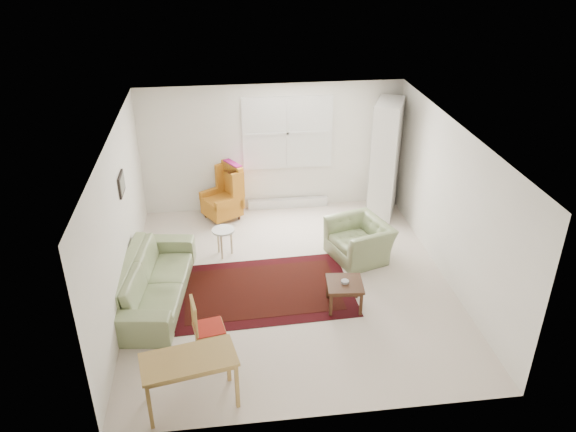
{
  "coord_description": "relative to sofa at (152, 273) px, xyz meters",
  "views": [
    {
      "loc": [
        -0.98,
        -7.36,
        5.12
      ],
      "look_at": [
        0.0,
        0.3,
        1.05
      ],
      "focal_mm": 35.0,
      "sensor_mm": 36.0,
      "label": 1
    }
  ],
  "objects": [
    {
      "name": "room",
      "position": [
        2.12,
        0.37,
        0.79
      ],
      "size": [
        5.04,
        5.54,
        2.51
      ],
      "color": "beige",
      "rests_on": "ground"
    },
    {
      "name": "stool",
      "position": [
        1.08,
        1.14,
        -0.21
      ],
      "size": [
        0.46,
        0.46,
        0.51
      ],
      "primitive_type": null,
      "rotation": [
        0.0,
        0.0,
        0.22
      ],
      "color": "white",
      "rests_on": "ground"
    },
    {
      "name": "coffee_table",
      "position": [
        2.81,
        -0.56,
        -0.26
      ],
      "size": [
        0.57,
        0.57,
        0.43
      ],
      "primitive_type": null,
      "rotation": [
        0.0,
        0.0,
        -0.1
      ],
      "color": "#3E2213",
      "rests_on": "ground"
    },
    {
      "name": "desk_chair",
      "position": [
        0.83,
        -1.36,
        -0.02
      ],
      "size": [
        0.46,
        0.46,
        0.89
      ],
      "primitive_type": null,
      "rotation": [
        0.0,
        0.0,
        1.75
      ],
      "color": "#B08B47",
      "rests_on": "ground"
    },
    {
      "name": "cabinet",
      "position": [
        4.2,
        2.36,
        0.66
      ],
      "size": [
        0.8,
        1.02,
        2.25
      ],
      "primitive_type": null,
      "rotation": [
        0.0,
        0.0,
        -0.41
      ],
      "color": "white",
      "rests_on": "ground"
    },
    {
      "name": "desk",
      "position": [
        0.61,
        -2.19,
        -0.12
      ],
      "size": [
        1.18,
        0.75,
        0.69
      ],
      "primitive_type": null,
      "rotation": [
        0.0,
        0.0,
        0.19
      ],
      "color": "#B08B47",
      "rests_on": "ground"
    },
    {
      "name": "rug",
      "position": [
        1.63,
        -0.0,
        -0.46
      ],
      "size": [
        2.85,
        1.89,
        0.03
      ],
      "primitive_type": null,
      "rotation": [
        0.0,
        0.0,
        0.04
      ],
      "color": "black",
      "rests_on": "ground"
    },
    {
      "name": "wingback_chair",
      "position": [
        1.08,
        2.51,
        0.08
      ],
      "size": [
        0.9,
        0.88,
        1.1
      ],
      "primitive_type": null,
      "rotation": [
        0.0,
        0.0,
        -1.03
      ],
      "color": "#C1761D",
      "rests_on": "ground"
    },
    {
      "name": "sofa",
      "position": [
        0.0,
        0.0,
        0.0
      ],
      "size": [
        1.2,
        2.43,
        0.94
      ],
      "primitive_type": "imported",
      "rotation": [
        0.0,
        0.0,
        1.44
      ],
      "color": "gray",
      "rests_on": "ground"
    },
    {
      "name": "armchair",
      "position": [
        3.36,
        0.79,
        -0.08
      ],
      "size": [
        1.14,
        1.22,
        0.78
      ],
      "primitive_type": "imported",
      "rotation": [
        0.0,
        0.0,
        -1.25
      ],
      "color": "gray",
      "rests_on": "ground"
    }
  ]
}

